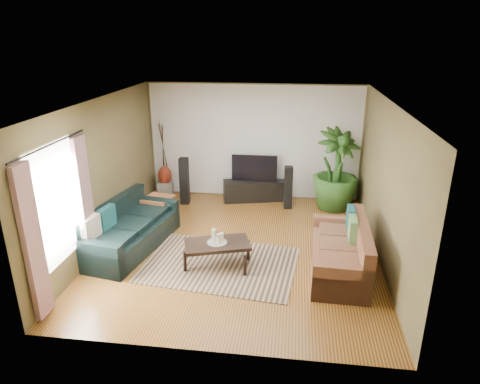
% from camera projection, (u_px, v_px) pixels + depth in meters
% --- Properties ---
extents(floor, '(5.50, 5.50, 0.00)m').
position_uv_depth(floor, '(239.00, 249.00, 7.93)').
color(floor, olive).
rests_on(floor, ground).
extents(ceiling, '(5.50, 5.50, 0.00)m').
position_uv_depth(ceiling, '(238.00, 102.00, 6.98)').
color(ceiling, white).
rests_on(ceiling, ground).
extents(wall_back, '(5.00, 0.00, 5.00)m').
position_uv_depth(wall_back, '(254.00, 142.00, 10.01)').
color(wall_back, brown).
rests_on(wall_back, ground).
extents(wall_front, '(5.00, 0.00, 5.00)m').
position_uv_depth(wall_front, '(207.00, 257.00, 4.90)').
color(wall_front, brown).
rests_on(wall_front, ground).
extents(wall_left, '(0.00, 5.50, 5.50)m').
position_uv_depth(wall_left, '(102.00, 174.00, 7.76)').
color(wall_left, brown).
rests_on(wall_left, ground).
extents(wall_right, '(0.00, 5.50, 5.50)m').
position_uv_depth(wall_right, '(386.00, 186.00, 7.15)').
color(wall_right, brown).
rests_on(wall_right, ground).
extents(backwall_panel, '(4.90, 0.00, 4.90)m').
position_uv_depth(backwall_panel, '(254.00, 142.00, 10.00)').
color(backwall_panel, white).
rests_on(backwall_panel, ground).
extents(window_pane, '(0.00, 1.80, 1.80)m').
position_uv_depth(window_pane, '(56.00, 205.00, 6.25)').
color(window_pane, white).
rests_on(window_pane, ground).
extents(curtain_near, '(0.08, 0.35, 2.20)m').
position_uv_depth(curtain_near, '(33.00, 244.00, 5.64)').
color(curtain_near, gray).
rests_on(curtain_near, ground).
extents(curtain_far, '(0.08, 0.35, 2.20)m').
position_uv_depth(curtain_far, '(86.00, 202.00, 7.03)').
color(curtain_far, gray).
rests_on(curtain_far, ground).
extents(curtain_rod, '(0.03, 1.90, 0.03)m').
position_uv_depth(curtain_rod, '(50.00, 145.00, 5.93)').
color(curtain_rod, black).
rests_on(curtain_rod, ground).
extents(sofa_left, '(1.34, 2.36, 0.85)m').
position_uv_depth(sofa_left, '(129.00, 227.00, 7.83)').
color(sofa_left, black).
rests_on(sofa_left, floor).
extents(sofa_right, '(0.95, 1.98, 0.85)m').
position_uv_depth(sofa_right, '(340.00, 248.00, 7.05)').
color(sofa_right, brown).
rests_on(sofa_right, floor).
extents(area_rug, '(2.76, 2.09, 0.01)m').
position_uv_depth(area_rug, '(220.00, 264.00, 7.39)').
color(area_rug, tan).
rests_on(area_rug, floor).
extents(coffee_table, '(1.21, 0.89, 0.44)m').
position_uv_depth(coffee_table, '(217.00, 254.00, 7.27)').
color(coffee_table, black).
rests_on(coffee_table, floor).
extents(candle_tray, '(0.34, 0.34, 0.01)m').
position_uv_depth(candle_tray, '(217.00, 242.00, 7.19)').
color(candle_tray, gray).
rests_on(candle_tray, coffee_table).
extents(candle_tall, '(0.07, 0.07, 0.22)m').
position_uv_depth(candle_tall, '(214.00, 235.00, 7.18)').
color(candle_tall, beige).
rests_on(candle_tall, candle_tray).
extents(candle_mid, '(0.07, 0.07, 0.17)m').
position_uv_depth(candle_mid, '(219.00, 239.00, 7.12)').
color(candle_mid, beige).
rests_on(candle_mid, candle_tray).
extents(candle_short, '(0.07, 0.07, 0.14)m').
position_uv_depth(candle_short, '(222.00, 237.00, 7.21)').
color(candle_short, beige).
rests_on(candle_short, candle_tray).
extents(tv_stand, '(1.51, 0.76, 0.48)m').
position_uv_depth(tv_stand, '(254.00, 190.00, 10.16)').
color(tv_stand, black).
rests_on(tv_stand, floor).
extents(television, '(1.06, 0.06, 0.63)m').
position_uv_depth(television, '(254.00, 168.00, 9.97)').
color(television, black).
rests_on(television, tv_stand).
extents(speaker_left, '(0.21, 0.23, 1.10)m').
position_uv_depth(speaker_left, '(184.00, 181.00, 9.86)').
color(speaker_left, black).
rests_on(speaker_left, floor).
extents(speaker_right, '(0.20, 0.22, 0.98)m').
position_uv_depth(speaker_right, '(288.00, 188.00, 9.61)').
color(speaker_right, black).
rests_on(speaker_right, floor).
extents(potted_plant, '(1.42, 1.42, 1.81)m').
position_uv_depth(potted_plant, '(336.00, 170.00, 9.48)').
color(potted_plant, '#26521B').
rests_on(potted_plant, floor).
extents(plant_pot, '(0.34, 0.34, 0.26)m').
position_uv_depth(plant_pot, '(333.00, 202.00, 9.75)').
color(plant_pot, black).
rests_on(plant_pot, floor).
extents(pedestal, '(0.42, 0.42, 0.36)m').
position_uv_depth(pedestal, '(166.00, 189.00, 10.44)').
color(pedestal, gray).
rests_on(pedestal, floor).
extents(vase, '(0.33, 0.33, 0.46)m').
position_uv_depth(vase, '(165.00, 175.00, 10.32)').
color(vase, maroon).
rests_on(vase, pedestal).
extents(side_table, '(0.64, 0.64, 0.58)m').
position_uv_depth(side_table, '(159.00, 210.00, 8.89)').
color(side_table, brown).
rests_on(side_table, floor).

